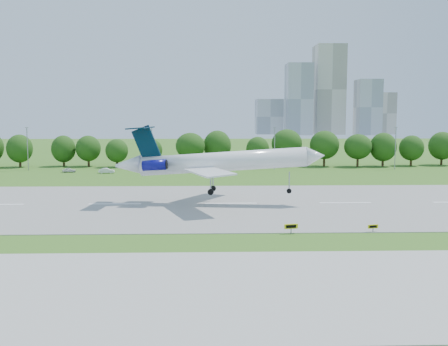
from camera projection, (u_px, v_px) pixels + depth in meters
ground at (240, 238)px, 61.44m from camera, size 600.00×600.00×0.00m
runway at (231, 204)px, 86.27m from camera, size 400.00×45.00×0.08m
taxiway at (252, 287)px, 43.55m from camera, size 400.00×23.00×0.08m
tree_line at (221, 146)px, 152.16m from camera, size 288.40×8.40×10.40m
light_poles at (213, 148)px, 142.14m from camera, size 175.90×0.25×12.19m
skyline at (324, 101)px, 449.15m from camera, size 127.00×52.00×80.00m
airliner at (212, 161)px, 85.56m from camera, size 36.36×26.28×11.78m
taxi_sign_centre at (291, 227)px, 63.90m from camera, size 1.81×0.52×1.26m
taxi_sign_right at (373, 227)px, 64.76m from camera, size 1.43×0.47×1.00m
service_vehicle_a at (107, 171)px, 134.19m from camera, size 4.25×1.78×1.37m
service_vehicle_b at (69, 170)px, 136.12m from camera, size 3.88×2.44×1.23m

